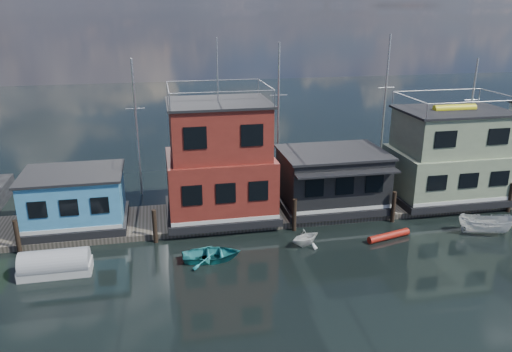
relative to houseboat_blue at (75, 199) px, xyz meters
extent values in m
plane|color=black|center=(18.00, -12.00, -2.21)|extent=(160.00, 160.00, 0.00)
cube|color=#595147|center=(18.00, 0.00, -2.01)|extent=(48.00, 5.00, 0.40)
cube|color=black|center=(0.00, 0.00, -1.56)|extent=(6.40, 4.90, 0.50)
cube|color=#479DD6|center=(0.00, 0.00, 0.19)|extent=(6.00, 4.50, 3.00)
cube|color=black|center=(0.00, 0.00, 1.77)|extent=(6.30, 4.80, 0.16)
cube|color=black|center=(9.50, 0.00, -1.56)|extent=(7.40, 5.90, 0.50)
cube|color=maroon|center=(9.50, 0.00, 0.57)|extent=(7.00, 5.50, 3.74)
cube|color=maroon|center=(9.50, 0.00, 4.17)|extent=(6.30, 4.95, 3.46)
cube|color=black|center=(9.50, 0.00, 5.97)|extent=(6.65, 5.23, 0.16)
cylinder|color=silver|center=(9.50, 0.00, 8.05)|extent=(0.08, 0.08, 4.00)
cube|color=black|center=(17.50, 0.00, -1.56)|extent=(7.40, 5.40, 0.50)
cube|color=black|center=(17.50, 0.00, 0.39)|extent=(7.00, 5.00, 3.40)
cube|color=black|center=(17.50, 0.00, 2.17)|extent=(7.30, 5.30, 0.16)
cube|color=black|center=(17.50, -2.80, 1.58)|extent=(7.00, 1.20, 0.12)
cube|color=black|center=(26.50, 0.00, -1.56)|extent=(8.40, 5.90, 0.50)
cube|color=#8FA07B|center=(26.50, 0.00, 0.25)|extent=(8.00, 5.50, 3.12)
cube|color=#8FA07B|center=(26.50, 0.00, 3.25)|extent=(7.20, 4.95, 2.88)
cube|color=black|center=(26.50, 0.00, 4.77)|extent=(7.60, 5.23, 0.16)
cylinder|color=#FCF31C|center=(26.50, 0.00, 4.94)|extent=(3.20, 0.56, 0.56)
cylinder|color=#2D2116|center=(-3.00, -2.80, -1.11)|extent=(0.28, 0.28, 2.20)
cylinder|color=#2D2116|center=(5.00, -2.80, -1.11)|extent=(0.28, 0.28, 2.20)
cylinder|color=#2D2116|center=(14.00, -2.80, -1.11)|extent=(0.28, 0.28, 2.20)
cylinder|color=#2D2116|center=(21.00, -2.80, -1.11)|extent=(0.28, 0.28, 2.20)
cylinder|color=#2D2116|center=(30.00, -2.80, -1.11)|extent=(0.28, 0.28, 2.20)
cylinder|color=silver|center=(4.00, 6.00, 3.04)|extent=(0.16, 0.16, 10.50)
cylinder|color=silver|center=(4.00, 6.00, 4.62)|extent=(1.40, 0.06, 0.06)
cylinder|color=silver|center=(15.00, 6.00, 3.54)|extent=(0.16, 0.16, 11.50)
cylinder|color=silver|center=(15.00, 6.00, 5.27)|extent=(1.40, 0.06, 0.06)
cylinder|color=silver|center=(24.00, 6.00, 3.79)|extent=(0.16, 0.16, 12.00)
cylinder|color=silver|center=(24.00, 6.00, 5.59)|extent=(1.40, 0.06, 0.06)
cylinder|color=silver|center=(32.00, 6.00, 2.79)|extent=(0.16, 0.16, 10.00)
cylinder|color=silver|center=(32.00, 6.00, 4.29)|extent=(1.40, 0.06, 0.06)
cube|color=beige|center=(-0.45, -5.72, -1.89)|extent=(3.84, 1.47, 0.64)
cylinder|color=#A5A6AA|center=(-0.45, -5.72, -1.52)|extent=(3.66, 1.56, 1.55)
imported|color=white|center=(26.09, -5.79, -1.53)|extent=(3.75, 2.55, 1.36)
imported|color=silver|center=(14.10, -5.01, -1.65)|extent=(2.65, 2.51, 1.10)
cylinder|color=#AE1D12|center=(19.57, -5.25, -1.98)|extent=(3.10, 1.23, 0.45)
imported|color=teal|center=(8.20, -5.80, -1.85)|extent=(3.46, 2.49, 0.71)
camera|label=1|loc=(5.62, -31.82, 11.91)|focal=35.00mm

